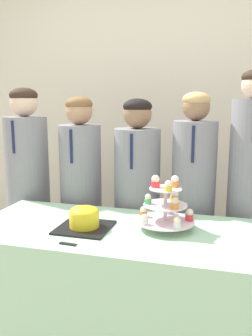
% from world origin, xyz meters
% --- Properties ---
extents(wall_back, '(9.00, 0.06, 2.70)m').
position_xyz_m(wall_back, '(0.00, 1.73, 1.35)').
color(wall_back, beige).
rests_on(wall_back, ground_plane).
extents(table, '(1.50, 0.70, 0.73)m').
position_xyz_m(table, '(0.00, 0.35, 0.36)').
color(table, '#A8DBB2').
rests_on(table, ground_plane).
extents(round_cake, '(0.27, 0.27, 0.12)m').
position_xyz_m(round_cake, '(-0.13, 0.30, 0.78)').
color(round_cake, black).
rests_on(round_cake, table).
extents(cake_knife, '(0.30, 0.04, 0.01)m').
position_xyz_m(cake_knife, '(-0.07, 0.08, 0.73)').
color(cake_knife, silver).
rests_on(cake_knife, table).
extents(cupcake_stand, '(0.31, 0.31, 0.28)m').
position_xyz_m(cupcake_stand, '(0.28, 0.42, 0.85)').
color(cupcake_stand, silver).
rests_on(cupcake_stand, table).
extents(student_0, '(0.31, 0.31, 1.48)m').
position_xyz_m(student_0, '(-0.81, 0.89, 0.70)').
color(student_0, gray).
rests_on(student_0, ground_plane).
extents(student_1, '(0.29, 0.29, 1.42)m').
position_xyz_m(student_1, '(-0.39, 0.89, 0.68)').
color(student_1, gray).
rests_on(student_1, ground_plane).
extents(student_2, '(0.31, 0.31, 1.41)m').
position_xyz_m(student_2, '(0.01, 0.89, 0.66)').
color(student_2, gray).
rests_on(student_2, ground_plane).
extents(student_3, '(0.28, 0.28, 1.45)m').
position_xyz_m(student_3, '(0.38, 0.89, 0.69)').
color(student_3, gray).
rests_on(student_3, ground_plane).
extents(student_4, '(0.26, 0.26, 1.57)m').
position_xyz_m(student_4, '(0.72, 0.89, 0.76)').
color(student_4, gray).
rests_on(student_4, ground_plane).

